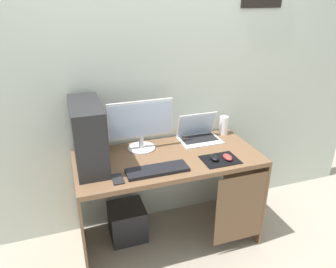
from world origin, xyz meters
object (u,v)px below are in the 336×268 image
laptop (199,135)px  cell_phone (117,179)px  pc_tower (88,135)px  speaker (224,125)px  keyboard (157,170)px  mouse_left (214,158)px  mouse_right (228,157)px  subwoofer (127,222)px  monitor (141,125)px

laptop → cell_phone: size_ratio=2.50×
pc_tower → laptop: bearing=9.0°
laptop → cell_phone: 0.84m
speaker → cell_phone: speaker is taller
laptop → keyboard: laptop is taller
pc_tower → speaker: bearing=9.0°
speaker → pc_tower: bearing=-171.0°
mouse_left → mouse_right: size_ratio=1.00×
pc_tower → mouse_right: (0.93, -0.25, -0.20)m
pc_tower → laptop: pc_tower is taller
speaker → keyboard: 0.83m
laptop → mouse_right: (0.05, -0.38, -0.02)m
mouse_left → subwoofer: mouse_left is taller
monitor → mouse_right: bearing=-34.4°
monitor → mouse_right: size_ratio=5.13×
keyboard → laptop: bearing=39.0°
keyboard → subwoofer: (-0.17, 0.31, -0.62)m
monitor → speaker: size_ratio=3.13×
mouse_right → speaker: bearing=66.0°
mouse_left → subwoofer: (-0.60, 0.29, -0.63)m
monitor → laptop: bearing=1.9°
subwoofer → laptop: bearing=6.4°
pc_tower → monitor: bearing=17.2°
laptop → mouse_left: (-0.04, -0.36, -0.02)m
keyboard → mouse_right: (0.52, -0.00, 0.01)m
pc_tower → subwoofer: size_ratio=1.75×
mouse_right → cell_phone: 0.80m
laptop → pc_tower: bearing=-171.0°
laptop → mouse_left: laptop is taller
pc_tower → laptop: (0.88, 0.14, -0.18)m
cell_phone → subwoofer: bearing=72.7°
pc_tower → mouse_left: bearing=-14.8°
laptop → mouse_left: size_ratio=3.38×
pc_tower → monitor: 0.41m
monitor → cell_phone: size_ratio=3.79×
keyboard → speaker: bearing=30.5°
speaker → mouse_left: speaker is taller
laptop → mouse_right: laptop is taller
mouse_right → subwoofer: size_ratio=0.34×
speaker → keyboard: size_ratio=0.37×
monitor → laptop: (0.48, 0.02, -0.16)m
speaker → cell_phone: (-0.99, -0.44, -0.07)m
speaker → cell_phone: 1.08m
cell_phone → mouse_right: bearing=0.8°
speaker → cell_phone: size_ratio=1.21×
keyboard → subwoofer: keyboard is taller
pc_tower → mouse_right: 0.98m
keyboard → mouse_right: 0.52m
laptop → subwoofer: bearing=-173.6°
mouse_left → mouse_right: bearing=-14.7°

